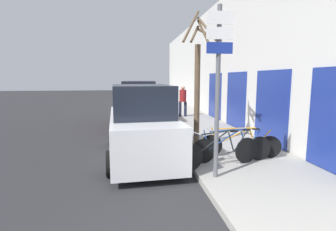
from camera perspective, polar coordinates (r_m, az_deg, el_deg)
name	(u,v)px	position (r m, az deg, el deg)	size (l,w,h in m)	color
ground_plane	(142,125)	(13.65, -5.78, -2.04)	(80.00, 80.00, 0.00)	#28282B
sidewalk_curb	(181,115)	(16.68, 2.77, 0.12)	(3.20, 32.00, 0.15)	#9E9B93
building_facade	(209,65)	(16.86, 8.85, 10.84)	(0.23, 32.00, 6.50)	silver
signpost	(218,83)	(5.87, 10.82, 6.88)	(0.60, 0.12, 3.79)	#595B60
bicycle_0	(220,152)	(6.83, 11.17, -7.73)	(2.31, 0.69, 0.95)	black
bicycle_1	(232,148)	(7.33, 13.75, -6.81)	(2.26, 0.44, 0.92)	black
bicycle_2	(240,144)	(7.82, 15.47, -6.03)	(2.23, 0.65, 0.87)	black
parked_car_0	(141,125)	(7.92, -5.83, -2.10)	(2.23, 4.86, 2.21)	silver
parked_car_1	(139,105)	(13.54, -6.38, 2.27)	(2.04, 4.81, 2.25)	maroon
pedestrian_near	(183,99)	(15.45, 3.25, 3.65)	(0.47, 0.40, 1.81)	#1E2338
street_tree	(198,83)	(8.69, 6.50, 7.05)	(1.15, 1.12, 4.38)	brown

